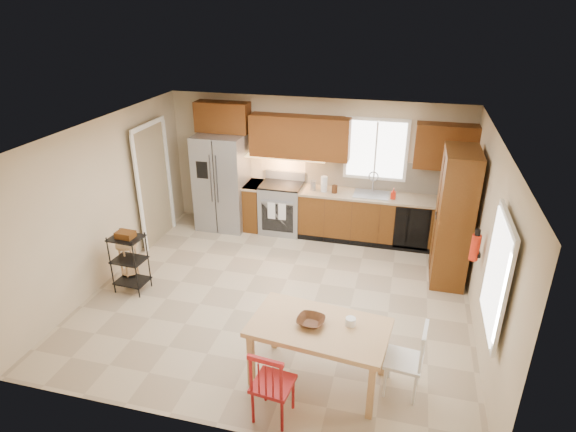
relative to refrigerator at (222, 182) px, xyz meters
The scene contains 33 objects.
floor 2.87m from the refrigerator, 51.34° to the right, with size 5.50×5.50×0.00m, color tan.
ceiling 3.15m from the refrigerator, 51.34° to the right, with size 5.50×5.00×0.02m, color silver.
wall_back 1.77m from the refrigerator, 12.44° to the left, with size 5.50×0.02×2.50m, color #CCB793.
wall_front 4.94m from the refrigerator, 69.82° to the right, with size 5.50×0.02×2.50m, color #CCB793.
wall_left 2.39m from the refrigerator, 116.29° to the right, with size 0.02×5.00×2.50m, color #CCB793.
wall_right 4.94m from the refrigerator, 25.53° to the right, with size 0.02×5.00×2.50m, color #CCB793.
refrigerator is the anchor object (origin of this frame).
range_stove 1.24m from the refrigerator, ahead, with size 0.76×0.63×0.92m, color gray.
base_cabinet_narrow 0.76m from the refrigerator, ahead, with size 0.30×0.60×0.90m, color #593010.
base_cabinet_run 3.03m from the refrigerator, ahead, with size 2.92×0.60×0.90m, color #593010.
dishwasher 3.59m from the refrigerator, ahead, with size 0.60×0.02×0.78m, color black.
backsplash 3.02m from the refrigerator, ahead, with size 2.92×0.03×0.55m, color beige.
upper_over_fridge 1.21m from the refrigerator, 90.00° to the left, with size 1.00×0.35×0.55m, color #643410.
upper_left_block 1.73m from the refrigerator, ahead, with size 1.80×0.35×0.75m, color #643410.
upper_right_block 4.06m from the refrigerator, ahead, with size 1.00×0.35×0.75m, color #643410.
window_back 2.92m from the refrigerator, ahead, with size 1.12×0.04×1.12m, color white.
sink 2.80m from the refrigerator, ahead, with size 0.62×0.46×0.16m, color gray.
undercab_glow 1.27m from the refrigerator, ahead, with size 1.60×0.30×0.01m, color #FFBF66.
soap_bottle 3.18m from the refrigerator, ahead, with size 0.09×0.09×0.19m, color red.
paper_towel 1.95m from the refrigerator, ahead, with size 0.12×0.12×0.28m, color white.
canister_steel 1.75m from the refrigerator, ahead, with size 0.11×0.11×0.18m, color gray.
canister_wood 2.15m from the refrigerator, ahead, with size 0.10×0.10×0.14m, color #4B2514.
pantry 4.23m from the refrigerator, 12.62° to the right, with size 0.50×0.95×2.10m, color #593010.
fire_extinguisher 4.76m from the refrigerator, 24.52° to the right, with size 0.12×0.12×0.36m, color red.
window_right 5.50m from the refrigerator, 36.79° to the right, with size 0.04×1.02×1.32m, color white.
doorway 1.28m from the refrigerator, 139.62° to the right, with size 0.04×0.95×2.10m, color #8C7A59.
dining_table 4.52m from the refrigerator, 54.75° to the right, with size 1.53×0.86×0.75m, color tan, non-canonical shape.
chair_red 4.88m from the refrigerator, 62.57° to the right, with size 0.42×0.42×0.90m, color #A21919, non-canonical shape.
chair_white 5.08m from the refrigerator, 45.60° to the right, with size 0.42×0.42×0.90m, color white, non-canonical shape.
table_bowl 4.44m from the refrigerator, 55.76° to the right, with size 0.31×0.31×0.08m, color #4B2514.
table_jar 4.62m from the refrigerator, 50.67° to the right, with size 0.11×0.11×0.13m, color white.
bar_stool 2.47m from the refrigerator, 105.87° to the right, with size 0.33×0.33×0.67m, color tan, non-canonical shape.
utility_cart 2.59m from the refrigerator, 101.62° to the right, with size 0.47×0.36×0.93m, color black, non-canonical shape.
Camera 1 is at (1.64, -5.85, 4.07)m, focal length 30.00 mm.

